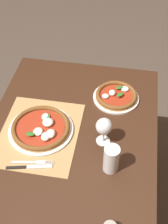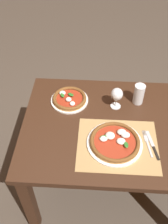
# 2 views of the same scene
# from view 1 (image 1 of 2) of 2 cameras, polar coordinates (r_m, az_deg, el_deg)

# --- Properties ---
(ground_plane) EXTENTS (24.00, 24.00, 0.00)m
(ground_plane) POSITION_cam_1_polar(r_m,az_deg,el_deg) (2.22, -1.76, -16.02)
(ground_plane) COLOR #473D33
(dining_table) EXTENTS (1.14, 0.87, 0.74)m
(dining_table) POSITION_cam_1_polar(r_m,az_deg,el_deg) (1.69, -2.23, -6.15)
(dining_table) COLOR #382114
(dining_table) RESTS_ON ground
(paper_placemat) EXTENTS (0.48, 0.39, 0.00)m
(paper_placemat) POSITION_cam_1_polar(r_m,az_deg,el_deg) (1.61, -8.16, -3.86)
(paper_placemat) COLOR #A88451
(paper_placemat) RESTS_ON dining_table
(pizza_near) EXTENTS (0.33, 0.33, 0.05)m
(pizza_near) POSITION_cam_1_polar(r_m,az_deg,el_deg) (1.60, -7.84, -2.94)
(pizza_near) COLOR white
(pizza_near) RESTS_ON paper_placemat
(pizza_far) EXTENTS (0.26, 0.26, 0.05)m
(pizza_far) POSITION_cam_1_polar(r_m,az_deg,el_deg) (1.77, 5.90, 2.96)
(pizza_far) COLOR white
(pizza_far) RESTS_ON dining_table
(wine_glass) EXTENTS (0.08, 0.08, 0.16)m
(wine_glass) POSITION_cam_1_polar(r_m,az_deg,el_deg) (1.48, 3.68, -2.80)
(wine_glass) COLOR silver
(wine_glass) RESTS_ON dining_table
(pint_glass) EXTENTS (0.07, 0.07, 0.15)m
(pint_glass) POSITION_cam_1_polar(r_m,az_deg,el_deg) (1.42, 4.99, -8.63)
(pint_glass) COLOR silver
(pint_glass) RESTS_ON dining_table
(fork) EXTENTS (0.05, 0.20, 0.00)m
(fork) POSITION_cam_1_polar(r_m,az_deg,el_deg) (1.50, -9.25, -9.07)
(fork) COLOR #B7B7BC
(fork) RESTS_ON paper_placemat
(knife) EXTENTS (0.06, 0.21, 0.01)m
(knife) POSITION_cam_1_polar(r_m,az_deg,el_deg) (1.49, -9.96, -9.88)
(knife) COLOR black
(knife) RESTS_ON paper_placemat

